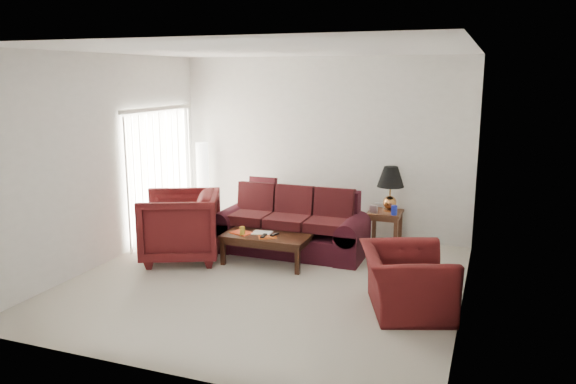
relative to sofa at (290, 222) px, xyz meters
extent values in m
plane|color=#B9B29E|center=(0.13, -1.29, -0.48)|extent=(5.00, 5.00, 0.00)
cube|color=silver|center=(-2.29, 0.01, 0.60)|extent=(0.10, 2.00, 2.16)
cube|color=black|center=(-0.80, 0.82, 0.28)|extent=(0.47, 0.24, 0.49)
cube|color=silver|center=(1.15, 0.68, 0.15)|extent=(0.13, 0.09, 0.12)
cylinder|color=#1C2ABA|center=(1.48, 0.67, 0.17)|extent=(0.10, 0.10, 0.15)
cube|color=silver|center=(1.17, 1.04, 0.17)|extent=(0.16, 0.19, 0.05)
imported|color=#440F10|center=(-1.40, -0.88, 0.04)|extent=(1.47, 1.45, 1.02)
imported|color=#481011|center=(2.02, -1.59, -0.11)|extent=(1.30, 1.39, 0.73)
cube|color=red|center=(-0.50, -0.68, -0.03)|extent=(0.34, 0.29, 0.02)
cube|color=silver|center=(-0.22, -0.58, -0.03)|extent=(0.29, 0.23, 0.02)
cube|color=#B94915|center=(-0.06, -0.74, -0.03)|extent=(0.31, 0.29, 0.01)
cube|color=black|center=(-0.11, -0.77, -0.01)|extent=(0.07, 0.18, 0.02)
cube|color=black|center=(0.01, -0.65, -0.01)|extent=(0.08, 0.18, 0.02)
cylinder|color=gold|center=(-0.44, -0.77, 0.03)|extent=(0.08, 0.08, 0.13)
camera|label=1|loc=(2.89, -7.81, 2.23)|focal=35.00mm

